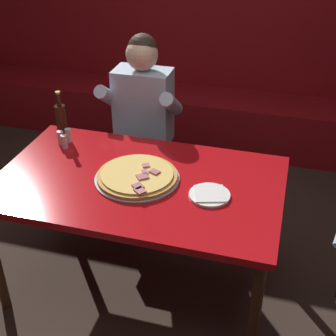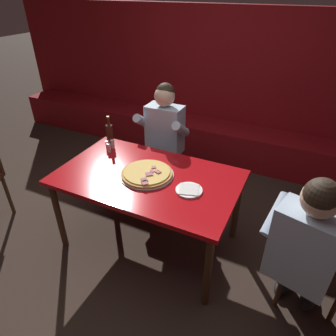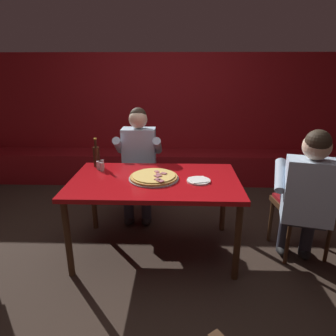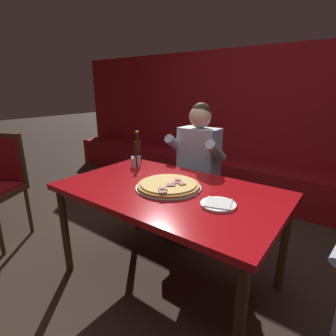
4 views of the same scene
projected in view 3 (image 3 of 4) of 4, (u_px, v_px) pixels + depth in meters
name	position (u px, v px, depth m)	size (l,w,h in m)	color
ground_plane	(156.00, 249.00, 2.95)	(24.00, 24.00, 0.00)	#33261E
booth_wall_panel	(165.00, 117.00, 4.70)	(6.80, 0.16, 1.90)	maroon
booth_bench	(164.00, 167.00, 4.63)	(6.46, 0.48, 0.46)	maroon
main_dining_table	(155.00, 186.00, 2.73)	(1.52, 0.92, 0.74)	#422816
pizza	(154.00, 177.00, 2.71)	(0.45, 0.45, 0.05)	#9E9EA3
plate_white_paper	(199.00, 181.00, 2.65)	(0.21, 0.21, 0.02)	white
beer_bottle	(96.00, 156.00, 3.02)	(0.07, 0.07, 0.29)	black
shaker_oregano	(102.00, 165.00, 2.98)	(0.04, 0.04, 0.09)	silver
shaker_black_pepper	(98.00, 166.00, 2.95)	(0.04, 0.04, 0.09)	silver
shaker_parmesan	(102.00, 167.00, 2.91)	(0.04, 0.04, 0.09)	silver
diner_seated_blue_shirt	(138.00, 159.00, 3.42)	(0.53, 0.53, 1.27)	black
dining_chair_far_left	(307.00, 201.00, 2.68)	(0.49, 0.49, 0.96)	#422816
diner_standing_companion	(307.00, 196.00, 2.45)	(0.59, 0.60, 1.27)	black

